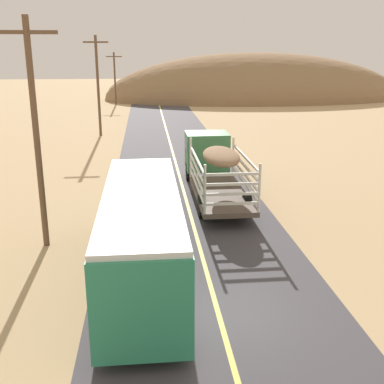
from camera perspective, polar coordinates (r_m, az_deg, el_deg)
ground_plane at (r=14.85m, az=3.19°, el=-14.47°), size 240.00×240.00×0.00m
road_surface at (r=14.84m, az=3.19°, el=-14.44°), size 8.00×120.00×0.02m
road_centre_line at (r=14.84m, az=3.19°, el=-14.40°), size 0.16×117.60×0.00m
livestock_truck at (r=26.56m, az=2.39°, el=3.94°), size 2.53×9.70×3.02m
bus at (r=16.03m, az=-6.00°, el=-5.10°), size 2.54×10.00×3.21m
power_pole_near at (r=19.17m, az=-18.26°, el=7.09°), size 2.20×0.24×8.89m
power_pole_mid at (r=44.61m, az=-11.25°, el=12.70°), size 2.20×0.24×8.89m
power_pole_far at (r=70.39m, az=-9.27°, el=13.53°), size 2.20×0.24×7.28m
distant_hill at (r=78.71m, az=7.51°, el=11.06°), size 47.83×22.12×14.44m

